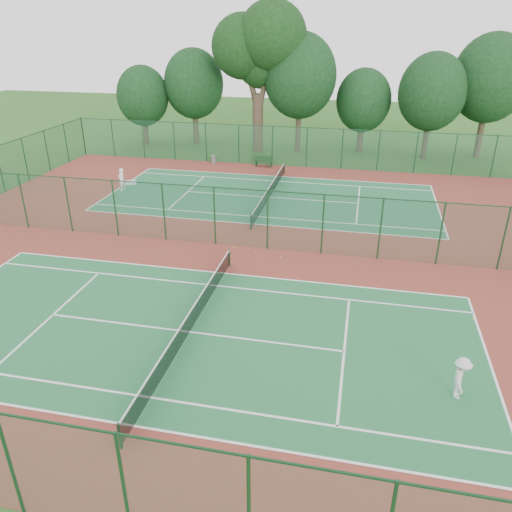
{
  "coord_description": "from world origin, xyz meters",
  "views": [
    {
      "loc": [
        6.42,
        -25.55,
        11.87
      ],
      "look_at": [
        1.83,
        -4.39,
        1.6
      ],
      "focal_mm": 35.0,
      "sensor_mm": 36.0,
      "label": 1
    }
  ],
  "objects_px": {
    "player_far": "(122,180)",
    "big_tree": "(259,46)",
    "bench": "(263,161)",
    "kit_bag": "(131,182)",
    "player_near": "(461,378)",
    "trash_bin": "(213,160)"
  },
  "relations": [
    {
      "from": "bench",
      "to": "big_tree",
      "type": "distance_m",
      "value": 10.97
    },
    {
      "from": "player_far",
      "to": "kit_bag",
      "type": "distance_m",
      "value": 1.75
    },
    {
      "from": "trash_bin",
      "to": "player_near",
      "type": "bearing_deg",
      "value": -58.5
    },
    {
      "from": "trash_bin",
      "to": "big_tree",
      "type": "bearing_deg",
      "value": 62.14
    },
    {
      "from": "bench",
      "to": "player_near",
      "type": "bearing_deg",
      "value": -62.21
    },
    {
      "from": "player_far",
      "to": "big_tree",
      "type": "relative_size",
      "value": 0.13
    },
    {
      "from": "player_far",
      "to": "trash_bin",
      "type": "xyz_separation_m",
      "value": [
        4.57,
        9.03,
        -0.48
      ]
    },
    {
      "from": "trash_bin",
      "to": "big_tree",
      "type": "relative_size",
      "value": 0.06
    },
    {
      "from": "kit_bag",
      "to": "player_near",
      "type": "bearing_deg",
      "value": -66.5
    },
    {
      "from": "player_near",
      "to": "trash_bin",
      "type": "bearing_deg",
      "value": 38.82
    },
    {
      "from": "player_near",
      "to": "bench",
      "type": "height_order",
      "value": "player_near"
    },
    {
      "from": "big_tree",
      "to": "kit_bag",
      "type": "bearing_deg",
      "value": -120.21
    },
    {
      "from": "player_near",
      "to": "big_tree",
      "type": "distance_m",
      "value": 37.71
    },
    {
      "from": "kit_bag",
      "to": "player_far",
      "type": "bearing_deg",
      "value": -110.72
    },
    {
      "from": "player_far",
      "to": "big_tree",
      "type": "xyz_separation_m",
      "value": [
        7.6,
        14.77,
        8.82
      ]
    },
    {
      "from": "player_far",
      "to": "player_near",
      "type": "bearing_deg",
      "value": 58.71
    },
    {
      "from": "player_near",
      "to": "trash_bin",
      "type": "distance_m",
      "value": 32.91
    },
    {
      "from": "trash_bin",
      "to": "kit_bag",
      "type": "bearing_deg",
      "value": -121.95
    },
    {
      "from": "player_far",
      "to": "kit_bag",
      "type": "bearing_deg",
      "value": -167.72
    },
    {
      "from": "player_near",
      "to": "bench",
      "type": "bearing_deg",
      "value": 31.51
    },
    {
      "from": "kit_bag",
      "to": "big_tree",
      "type": "relative_size",
      "value": 0.06
    },
    {
      "from": "trash_bin",
      "to": "bench",
      "type": "bearing_deg",
      "value": -0.92
    }
  ]
}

